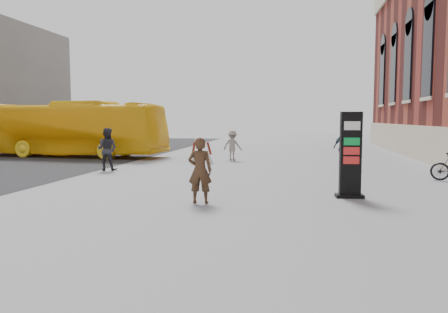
% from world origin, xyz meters
% --- Properties ---
extents(ground, '(100.00, 100.00, 0.00)m').
position_xyz_m(ground, '(0.00, 0.00, 0.00)').
color(ground, '#9E9EA3').
extents(info_pylon, '(0.78, 0.44, 2.36)m').
position_xyz_m(info_pylon, '(4.63, 1.06, 1.18)').
color(info_pylon, black).
rests_on(info_pylon, ground).
extents(woman, '(0.65, 0.60, 1.70)m').
position_xyz_m(woman, '(0.75, -0.39, 0.87)').
color(woman, '#422A18').
rests_on(woman, ground).
extents(bus, '(11.40, 3.62, 3.12)m').
position_xyz_m(bus, '(-9.65, 11.80, 1.56)').
color(bus, yellow).
rests_on(bus, road).
extents(pedestrian_a, '(0.87, 0.68, 1.78)m').
position_xyz_m(pedestrian_a, '(-4.66, 5.86, 0.89)').
color(pedestrian_a, '#2B2A32').
rests_on(pedestrian_a, ground).
extents(pedestrian_b, '(1.12, 0.80, 1.56)m').
position_xyz_m(pedestrian_b, '(-0.16, 11.18, 0.78)').
color(pedestrian_b, gray).
rests_on(pedestrian_b, ground).
extents(pedestrian_c, '(1.10, 1.00, 1.80)m').
position_xyz_m(pedestrian_c, '(5.18, 8.16, 0.90)').
color(pedestrian_c, '#344657').
rests_on(pedestrian_c, ground).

